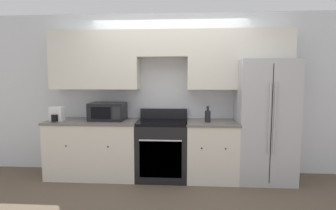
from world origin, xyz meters
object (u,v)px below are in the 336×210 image
at_px(oven_range, 162,149).
at_px(microwave, 108,111).
at_px(refrigerator, 263,120).
at_px(bottle, 208,116).

distance_m(oven_range, microwave, 1.05).
bearing_deg(refrigerator, bottle, -171.97).
relative_size(microwave, bottle, 2.26).
bearing_deg(oven_range, bottle, -4.45).
relative_size(oven_range, microwave, 1.95).
distance_m(oven_range, refrigerator, 1.62).
distance_m(refrigerator, bottle, 0.87).
bearing_deg(refrigerator, oven_range, -177.52).
relative_size(oven_range, refrigerator, 0.58).
distance_m(refrigerator, microwave, 2.42).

